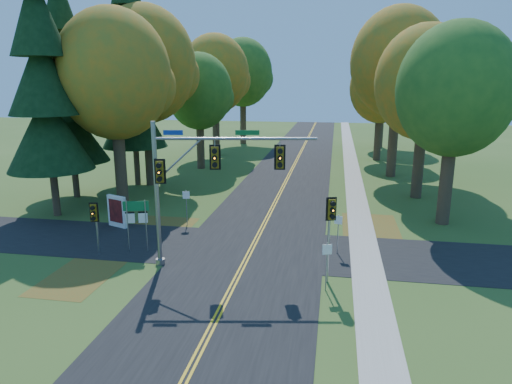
% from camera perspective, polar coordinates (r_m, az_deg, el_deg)
% --- Properties ---
extents(ground, '(160.00, 160.00, 0.00)m').
position_cam_1_polar(ground, '(23.88, -1.41, -8.79)').
color(ground, '#32501C').
rests_on(ground, ground).
extents(road_main, '(8.00, 160.00, 0.02)m').
position_cam_1_polar(road_main, '(23.87, -1.41, -8.77)').
color(road_main, black).
rests_on(road_main, ground).
extents(road_cross, '(60.00, 6.00, 0.02)m').
position_cam_1_polar(road_cross, '(25.70, -0.53, -7.07)').
color(road_cross, black).
rests_on(road_cross, ground).
extents(centerline_left, '(0.10, 160.00, 0.01)m').
position_cam_1_polar(centerline_left, '(23.89, -1.65, -8.72)').
color(centerline_left, gold).
rests_on(centerline_left, road_main).
extents(centerline_right, '(0.10, 160.00, 0.01)m').
position_cam_1_polar(centerline_right, '(23.85, -1.17, -8.75)').
color(centerline_right, gold).
rests_on(centerline_right, road_main).
extents(sidewalk_east, '(1.60, 160.00, 0.06)m').
position_cam_1_polar(sidewalk_east, '(23.54, 13.77, -9.48)').
color(sidewalk_east, '#9E998E').
rests_on(sidewalk_east, ground).
extents(leaf_patch_w_near, '(4.00, 6.00, 0.00)m').
position_cam_1_polar(leaf_patch_w_near, '(29.29, -12.46, -4.75)').
color(leaf_patch_w_near, brown).
rests_on(leaf_patch_w_near, ground).
extents(leaf_patch_e, '(3.50, 8.00, 0.00)m').
position_cam_1_polar(leaf_patch_e, '(29.19, 14.23, -4.91)').
color(leaf_patch_e, brown).
rests_on(leaf_patch_e, ground).
extents(leaf_patch_w_far, '(3.00, 5.00, 0.00)m').
position_cam_1_polar(leaf_patch_w_far, '(23.90, -21.11, -9.74)').
color(leaf_patch_w_far, brown).
rests_on(leaf_patch_w_far, ground).
extents(tree_w_a, '(8.00, 8.00, 14.15)m').
position_cam_1_polar(tree_w_a, '(34.63, -17.17, 13.78)').
color(tree_w_a, '#38281C').
rests_on(tree_w_a, ground).
extents(tree_e_a, '(7.20, 7.20, 12.73)m').
position_cam_1_polar(tree_e_a, '(31.21, 23.76, 11.52)').
color(tree_e_a, '#38281C').
rests_on(tree_e_a, ground).
extents(tree_w_b, '(8.60, 8.60, 15.38)m').
position_cam_1_polar(tree_w_b, '(41.16, -13.57, 15.16)').
color(tree_w_b, '#38281C').
rests_on(tree_w_b, ground).
extents(tree_e_b, '(7.60, 7.60, 13.33)m').
position_cam_1_polar(tree_e_b, '(37.75, 20.51, 12.59)').
color(tree_e_b, '#38281C').
rests_on(tree_e_b, ground).
extents(tree_w_c, '(6.80, 6.80, 11.91)m').
position_cam_1_polar(tree_w_c, '(48.13, -7.04, 12.32)').
color(tree_w_c, '#38281C').
rests_on(tree_w_c, ground).
extents(tree_e_c, '(8.80, 8.80, 15.79)m').
position_cam_1_polar(tree_e_c, '(45.64, 17.48, 15.13)').
color(tree_e_c, '#38281C').
rests_on(tree_e_c, ground).
extents(tree_w_d, '(8.20, 8.20, 14.56)m').
position_cam_1_polar(tree_w_d, '(56.66, -5.07, 14.45)').
color(tree_w_d, '#38281C').
rests_on(tree_w_d, ground).
extents(tree_e_d, '(7.00, 7.00, 12.32)m').
position_cam_1_polar(tree_e_d, '(54.69, 15.42, 12.42)').
color(tree_e_d, '#38281C').
rests_on(tree_e_d, ground).
extents(tree_w_e, '(8.40, 8.40, 14.97)m').
position_cam_1_polar(tree_w_e, '(67.01, -1.58, 14.66)').
color(tree_w_e, '#38281C').
rests_on(tree_w_e, ground).
extents(tree_e_e, '(7.80, 7.80, 13.74)m').
position_cam_1_polar(tree_e_e, '(65.45, 15.70, 13.41)').
color(tree_e_e, '#38281C').
rests_on(tree_e_e, ground).
extents(pine_a, '(5.60, 5.60, 19.48)m').
position_cam_1_polar(pine_a, '(33.42, -25.09, 12.60)').
color(pine_a, '#38281C').
rests_on(pine_a, ground).
extents(pine_b, '(5.60, 5.60, 17.31)m').
position_cam_1_polar(pine_b, '(38.44, -22.54, 11.32)').
color(pine_b, '#38281C').
rests_on(pine_b, ground).
extents(pine_c, '(5.60, 5.60, 20.56)m').
position_cam_1_polar(pine_c, '(41.41, -15.35, 14.11)').
color(pine_c, '#38281C').
rests_on(pine_c, ground).
extents(traffic_mast, '(7.94, 1.84, 7.29)m').
position_cam_1_polar(traffic_mast, '(22.35, -7.49, 2.11)').
color(traffic_mast, gray).
rests_on(traffic_mast, ground).
extents(east_signal_pole, '(0.47, 0.56, 4.15)m').
position_cam_1_polar(east_signal_pole, '(20.74, 9.31, -3.29)').
color(east_signal_pole, '#96979E').
rests_on(east_signal_pole, ground).
extents(ped_signal_pole, '(0.47, 0.54, 2.96)m').
position_cam_1_polar(ped_signal_pole, '(25.48, -19.52, -2.88)').
color(ped_signal_pole, gray).
rests_on(ped_signal_pole, ground).
extents(route_sign_cluster, '(1.33, 0.40, 2.94)m').
position_cam_1_polar(route_sign_cluster, '(25.47, -14.73, -2.85)').
color(route_sign_cluster, gray).
rests_on(route_sign_cluster, ground).
extents(info_kiosk, '(1.46, 0.74, 2.06)m').
position_cam_1_polar(info_kiosk, '(30.35, -16.98, -2.35)').
color(info_kiosk, white).
rests_on(info_kiosk, ground).
extents(reg_sign_e_north, '(0.42, 0.11, 2.20)m').
position_cam_1_polar(reg_sign_e_north, '(24.93, 10.23, -4.33)').
color(reg_sign_e_north, gray).
rests_on(reg_sign_e_north, ground).
extents(reg_sign_e_south, '(0.42, 0.17, 2.27)m').
position_cam_1_polar(reg_sign_e_south, '(20.55, 8.84, -8.15)').
color(reg_sign_e_south, gray).
rests_on(reg_sign_e_south, ground).
extents(reg_sign_w, '(0.44, 0.14, 2.33)m').
position_cam_1_polar(reg_sign_w, '(29.61, -8.70, -1.16)').
color(reg_sign_w, gray).
rests_on(reg_sign_w, ground).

